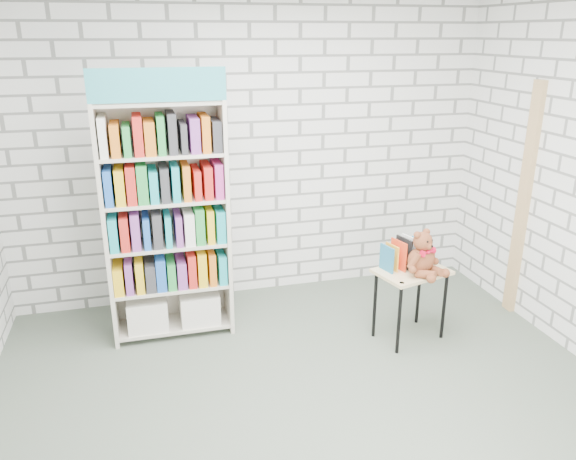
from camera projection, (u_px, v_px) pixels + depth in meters
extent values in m
plane|color=#4E594B|center=(314.00, 408.00, 3.90)|extent=(4.50, 4.50, 0.00)
cube|color=silver|center=(252.00, 153.00, 5.25)|extent=(4.50, 0.02, 2.80)
cube|color=silver|center=(530.00, 426.00, 1.61)|extent=(4.50, 0.02, 2.80)
cube|color=beige|center=(106.00, 228.00, 4.47)|extent=(0.03, 0.39, 1.99)
cube|color=beige|center=(225.00, 218.00, 4.71)|extent=(0.03, 0.39, 1.99)
cube|color=beige|center=(166.00, 216.00, 4.76)|extent=(0.99, 0.02, 1.99)
cube|color=teal|center=(158.00, 85.00, 4.05)|extent=(0.99, 0.02, 0.24)
cube|color=beige|center=(175.00, 324.00, 4.90)|extent=(0.93, 0.37, 0.03)
cube|color=beige|center=(172.00, 284.00, 4.77)|extent=(0.93, 0.37, 0.03)
cube|color=beige|center=(169.00, 243.00, 4.65)|extent=(0.93, 0.37, 0.03)
cube|color=beige|center=(165.00, 200.00, 4.52)|extent=(0.93, 0.37, 0.03)
cube|color=beige|center=(162.00, 154.00, 4.40)|extent=(0.93, 0.37, 0.03)
cube|color=beige|center=(158.00, 102.00, 4.27)|extent=(0.93, 0.37, 0.03)
cube|color=silver|center=(147.00, 312.00, 4.80)|extent=(0.33, 0.33, 0.27)
cube|color=silver|center=(199.00, 306.00, 4.90)|extent=(0.33, 0.33, 0.27)
cube|color=white|center=(171.00, 269.00, 4.71)|extent=(0.93, 0.33, 0.27)
cube|color=purple|center=(167.00, 227.00, 4.59)|extent=(0.93, 0.33, 0.27)
cube|color=#333338|center=(164.00, 182.00, 4.46)|extent=(0.93, 0.33, 0.27)
cube|color=red|center=(161.00, 135.00, 4.34)|extent=(0.93, 0.33, 0.27)
cube|color=#D9BE82|center=(412.00, 272.00, 4.62)|extent=(0.66, 0.53, 0.03)
cylinder|color=black|center=(399.00, 320.00, 4.48)|extent=(0.03, 0.03, 0.59)
cylinder|color=black|center=(375.00, 305.00, 4.73)|extent=(0.03, 0.03, 0.59)
cylinder|color=black|center=(444.00, 306.00, 4.71)|extent=(0.03, 0.03, 0.59)
cylinder|color=black|center=(419.00, 292.00, 4.96)|extent=(0.03, 0.03, 0.59)
cylinder|color=black|center=(402.00, 283.00, 4.38)|extent=(0.04, 0.04, 0.01)
cylinder|color=black|center=(446.00, 271.00, 4.60)|extent=(0.04, 0.04, 0.01)
cube|color=#21698F|center=(387.00, 257.00, 4.56)|extent=(0.06, 0.17, 0.24)
cube|color=#FEA028|center=(393.00, 256.00, 4.58)|extent=(0.06, 0.17, 0.24)
cube|color=red|center=(398.00, 255.00, 4.61)|extent=(0.06, 0.17, 0.24)
cube|color=black|center=(403.00, 254.00, 4.64)|extent=(0.06, 0.17, 0.24)
cube|color=white|center=(408.00, 252.00, 4.66)|extent=(0.06, 0.17, 0.24)
cube|color=#F9572B|center=(413.00, 251.00, 4.69)|extent=(0.06, 0.17, 0.24)
cube|color=#3693CA|center=(418.00, 250.00, 4.71)|extent=(0.06, 0.17, 0.24)
cube|color=#FDFF54|center=(423.00, 249.00, 4.74)|extent=(0.06, 0.17, 0.24)
ellipsoid|color=brown|center=(421.00, 260.00, 4.53)|extent=(0.22, 0.19, 0.22)
sphere|color=brown|center=(423.00, 241.00, 4.47)|extent=(0.16, 0.16, 0.16)
sphere|color=brown|center=(417.00, 235.00, 4.42)|extent=(0.06, 0.06, 0.06)
sphere|color=brown|center=(427.00, 232.00, 4.49)|extent=(0.06, 0.06, 0.06)
sphere|color=brown|center=(429.00, 246.00, 4.43)|extent=(0.06, 0.06, 0.06)
sphere|color=black|center=(427.00, 242.00, 4.40)|extent=(0.02, 0.02, 0.02)
sphere|color=black|center=(432.00, 240.00, 4.43)|extent=(0.02, 0.02, 0.02)
sphere|color=black|center=(432.00, 246.00, 4.40)|extent=(0.02, 0.02, 0.02)
cylinder|color=brown|center=(414.00, 261.00, 4.44)|extent=(0.12, 0.08, 0.15)
cylinder|color=brown|center=(432.00, 254.00, 4.56)|extent=(0.11, 0.12, 0.15)
sphere|color=brown|center=(413.00, 270.00, 4.43)|extent=(0.06, 0.06, 0.06)
sphere|color=brown|center=(435.00, 261.00, 4.59)|extent=(0.06, 0.06, 0.06)
cylinder|color=brown|center=(426.00, 274.00, 4.43)|extent=(0.16, 0.17, 0.09)
cylinder|color=brown|center=(436.00, 270.00, 4.50)|extent=(0.08, 0.17, 0.09)
sphere|color=brown|center=(431.00, 279.00, 4.36)|extent=(0.07, 0.07, 0.07)
sphere|color=brown|center=(445.00, 273.00, 4.47)|extent=(0.07, 0.07, 0.07)
cone|color=red|center=(425.00, 253.00, 4.43)|extent=(0.08, 0.08, 0.06)
cone|color=red|center=(431.00, 251.00, 4.47)|extent=(0.08, 0.08, 0.06)
sphere|color=red|center=(428.00, 252.00, 4.44)|extent=(0.03, 0.03, 0.03)
cube|color=tan|center=(523.00, 202.00, 4.96)|extent=(0.05, 0.12, 2.10)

